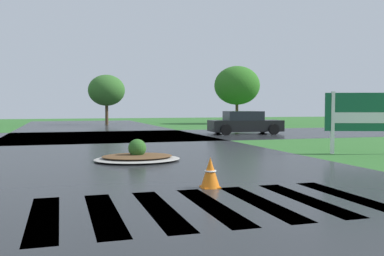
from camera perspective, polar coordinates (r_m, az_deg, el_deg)
asphalt_roadway at (r=12.46m, az=-5.46°, el=-4.93°), size 11.06×80.00×0.01m
asphalt_cross_road at (r=25.05m, az=-11.26°, el=-1.06°), size 90.00×9.96×0.01m
crosswalk_stripes at (r=7.51m, az=2.57°, el=-10.12°), size 5.85×2.97×0.01m
estate_billboard at (r=16.52m, az=21.18°, el=1.64°), size 2.33×0.95×2.22m
median_island at (r=13.60m, az=-7.18°, el=-3.73°), size 2.66×2.21×0.68m
car_dark_suv at (r=26.81m, az=6.91°, el=0.62°), size 4.52×2.43×1.39m
traffic_cone at (r=9.06m, az=2.41°, el=-5.90°), size 0.41×0.41×0.64m
background_treeline at (r=40.17m, az=-14.74°, el=5.42°), size 40.96×5.65×5.60m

